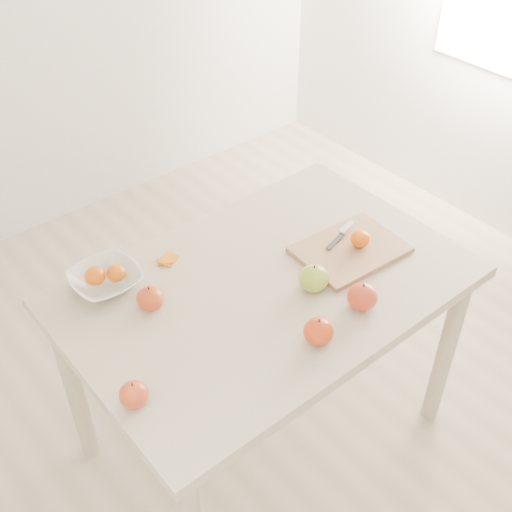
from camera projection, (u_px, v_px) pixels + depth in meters
ground at (264, 431)px, 2.40m from camera, size 3.50×3.50×0.00m
table at (266, 306)px, 1.99m from camera, size 1.20×0.80×0.75m
cutting_board at (350, 250)px, 2.03m from camera, size 0.34×0.26×0.02m
board_tangerine at (360, 239)px, 2.02m from camera, size 0.06×0.06×0.05m
fruit_bowl at (106, 280)px, 1.90m from camera, size 0.20×0.20×0.05m
bowl_tangerine_near at (95, 276)px, 1.87m from camera, size 0.06×0.06×0.05m
bowl_tangerine_far at (116, 273)px, 1.89m from camera, size 0.06×0.06×0.05m
orange_peel_a at (169, 260)px, 2.00m from camera, size 0.07×0.07×0.01m
orange_peel_b at (165, 262)px, 2.00m from camera, size 0.06×0.05×0.01m
paring_knife at (345, 230)px, 2.09m from camera, size 0.17×0.06×0.01m
apple_green at (314, 278)px, 1.88m from camera, size 0.09×0.09×0.08m
apple_red_c at (318, 331)px, 1.72m from camera, size 0.08×0.08×0.07m
apple_red_e at (362, 297)px, 1.82m from camera, size 0.09×0.09×0.08m
apple_red_d at (134, 394)px, 1.56m from camera, size 0.07×0.07×0.07m
apple_red_a at (150, 298)px, 1.82m from camera, size 0.08×0.08×0.07m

